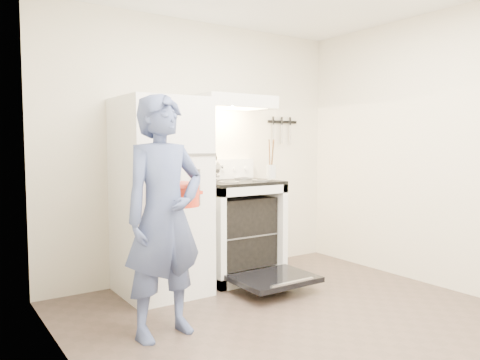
{
  "coord_description": "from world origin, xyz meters",
  "views": [
    {
      "loc": [
        -2.27,
        -2.29,
        1.31
      ],
      "look_at": [
        -0.05,
        1.0,
        1.0
      ],
      "focal_mm": 35.0,
      "sensor_mm": 36.0,
      "label": 1
    }
  ],
  "objects_px": {
    "refrigerator": "(161,196)",
    "stove_body": "(237,231)",
    "person": "(164,217)",
    "dutch_oven": "(178,196)",
    "tea_kettle": "(211,167)"
  },
  "relations": [
    {
      "from": "person",
      "to": "dutch_oven",
      "type": "height_order",
      "value": "person"
    },
    {
      "from": "refrigerator",
      "to": "dutch_oven",
      "type": "distance_m",
      "value": 0.68
    },
    {
      "from": "tea_kettle",
      "to": "dutch_oven",
      "type": "height_order",
      "value": "tea_kettle"
    },
    {
      "from": "person",
      "to": "refrigerator",
      "type": "bearing_deg",
      "value": 59.44
    },
    {
      "from": "person",
      "to": "stove_body",
      "type": "bearing_deg",
      "value": 29.66
    },
    {
      "from": "refrigerator",
      "to": "person",
      "type": "xyz_separation_m",
      "value": [
        -0.37,
        -0.87,
        -0.03
      ]
    },
    {
      "from": "person",
      "to": "dutch_oven",
      "type": "bearing_deg",
      "value": 37.45
    },
    {
      "from": "tea_kettle",
      "to": "dutch_oven",
      "type": "distance_m",
      "value": 1.15
    },
    {
      "from": "refrigerator",
      "to": "stove_body",
      "type": "distance_m",
      "value": 0.9
    },
    {
      "from": "refrigerator",
      "to": "stove_body",
      "type": "bearing_deg",
      "value": 1.77
    },
    {
      "from": "stove_body",
      "to": "tea_kettle",
      "type": "bearing_deg",
      "value": 141.58
    },
    {
      "from": "tea_kettle",
      "to": "person",
      "type": "height_order",
      "value": "person"
    },
    {
      "from": "stove_body",
      "to": "dutch_oven",
      "type": "distance_m",
      "value": 1.27
    },
    {
      "from": "refrigerator",
      "to": "dutch_oven",
      "type": "height_order",
      "value": "refrigerator"
    },
    {
      "from": "stove_body",
      "to": "person",
      "type": "height_order",
      "value": "person"
    }
  ]
}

